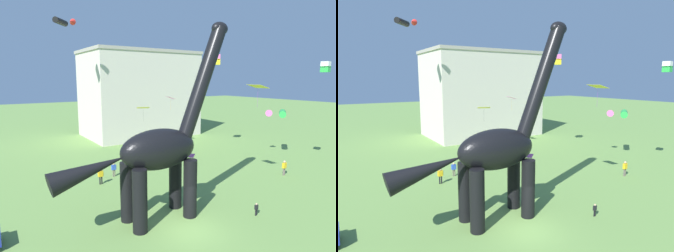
% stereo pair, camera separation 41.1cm
% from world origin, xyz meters
% --- Properties ---
extents(ground_plane, '(240.00, 240.00, 0.00)m').
position_xyz_m(ground_plane, '(0.00, 0.00, 0.00)').
color(ground_plane, '#6B9347').
extents(dinosaur_sculpture, '(13.67, 2.90, 14.29)m').
position_xyz_m(dinosaur_sculpture, '(-0.81, 2.75, 5.17)').
color(dinosaur_sculpture, black).
rests_on(dinosaur_sculpture, ground_plane).
extents(person_photographer, '(0.36, 0.16, 0.97)m').
position_xyz_m(person_photographer, '(5.50, -0.81, 0.59)').
color(person_photographer, black).
rests_on(person_photographer, ground_plane).
extents(person_near_flyer, '(0.58, 0.25, 1.54)m').
position_xyz_m(person_near_flyer, '(-1.80, 11.80, 0.93)').
color(person_near_flyer, black).
rests_on(person_near_flyer, ground_plane).
extents(person_watching_child, '(0.55, 0.24, 1.47)m').
position_xyz_m(person_watching_child, '(0.14, 13.22, 0.89)').
color(person_watching_child, '#6B6056').
rests_on(person_watching_child, ground_plane).
extents(person_strolling_adult, '(0.60, 0.26, 1.60)m').
position_xyz_m(person_strolling_adult, '(15.28, 3.76, 0.97)').
color(person_strolling_adult, '#6B6056').
rests_on(person_strolling_adult, ground_plane).
extents(festival_canopy_tent, '(3.15, 3.15, 3.00)m').
position_xyz_m(festival_canopy_tent, '(9.46, 17.61, 2.54)').
color(festival_canopy_tent, '#B2B2B7').
rests_on(festival_canopy_tent, ground_plane).
extents(kite_mid_center, '(3.00, 3.14, 0.88)m').
position_xyz_m(kite_mid_center, '(21.45, 9.16, 5.68)').
color(kite_mid_center, green).
extents(kite_high_left, '(1.43, 1.76, 1.99)m').
position_xyz_m(kite_high_left, '(12.44, 21.02, 7.36)').
color(kite_high_left, pink).
extents(kite_drifting, '(1.95, 1.75, 1.99)m').
position_xyz_m(kite_drifting, '(6.55, 18.55, 6.41)').
color(kite_drifting, yellow).
extents(kite_near_low, '(0.87, 0.87, 1.10)m').
position_xyz_m(kite_near_low, '(19.65, 2.67, 11.29)').
color(kite_near_low, white).
extents(kite_near_high, '(1.27, 1.67, 2.01)m').
position_xyz_m(kite_near_high, '(9.49, 2.88, 9.38)').
color(kite_near_high, yellow).
extents(kite_far_left, '(1.26, 1.26, 1.33)m').
position_xyz_m(kite_far_left, '(15.57, 15.02, 12.57)').
color(kite_far_left, pink).
extents(kite_apex, '(2.76, 2.68, 0.78)m').
position_xyz_m(kite_apex, '(-1.44, 24.24, 17.04)').
color(kite_apex, black).
extents(kite_mid_left, '(1.00, 1.03, 0.17)m').
position_xyz_m(kite_mid_left, '(2.37, 3.34, 4.13)').
color(kite_mid_left, pink).
extents(background_building_block, '(19.19, 12.35, 14.89)m').
position_xyz_m(background_building_block, '(13.44, 32.74, 7.45)').
color(background_building_block, beige).
rests_on(background_building_block, ground_plane).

